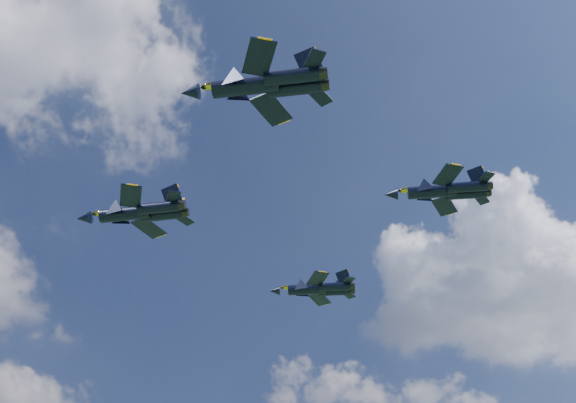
% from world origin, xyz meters
% --- Properties ---
extents(jet_lead, '(15.44, 14.10, 4.03)m').
position_xyz_m(jet_lead, '(-16.87, 17.25, 61.49)').
color(jet_lead, black).
extents(jet_left, '(15.72, 13.97, 4.06)m').
position_xyz_m(jet_left, '(-14.99, -14.87, 59.32)').
color(jet_left, black).
extents(jet_right, '(13.26, 10.92, 3.33)m').
position_xyz_m(jet_right, '(13.43, 18.00, 58.68)').
color(jet_right, black).
extents(jet_slot, '(13.94, 11.81, 3.54)m').
position_xyz_m(jet_slot, '(16.00, -8.96, 61.03)').
color(jet_slot, black).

